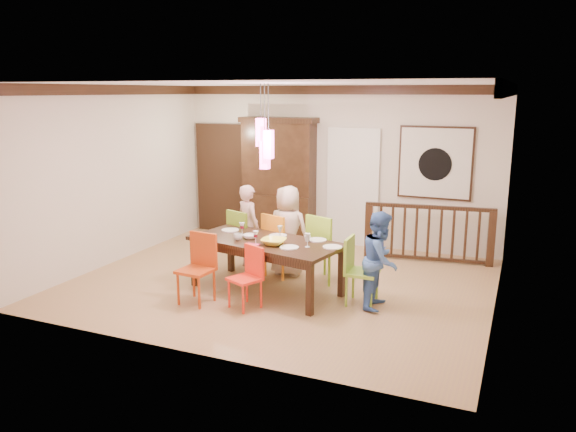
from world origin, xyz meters
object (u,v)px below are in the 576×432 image
at_px(china_hutch, 279,179).
at_px(balustrade, 428,232).
at_px(person_far_mid, 288,231).
at_px(person_end_right, 381,260).
at_px(chair_far_left, 246,235).
at_px(chair_end_right, 362,267).
at_px(dining_table, 266,246).
at_px(person_far_left, 249,227).

distance_m(china_hutch, balustrade, 2.98).
bearing_deg(person_far_mid, person_end_right, 156.60).
xyz_separation_m(balustrade, person_end_right, (-0.24, -2.32, 0.15)).
relative_size(chair_far_left, china_hutch, 0.42).
distance_m(chair_end_right, balustrade, 2.37).
bearing_deg(person_end_right, balustrade, -5.68).
xyz_separation_m(dining_table, chair_end_right, (1.40, 0.04, -0.15)).
xyz_separation_m(chair_end_right, china_hutch, (-2.40, 2.66, 0.65)).
xyz_separation_m(chair_far_left, chair_end_right, (2.11, -0.75, -0.04)).
xyz_separation_m(balustrade, person_far_left, (-2.61, -1.47, 0.18)).
height_order(dining_table, chair_end_right, chair_end_right).
relative_size(dining_table, balustrade, 1.09).
height_order(person_far_mid, person_end_right, person_far_mid).
height_order(chair_far_left, person_far_mid, person_far_mid).
bearing_deg(chair_end_right, china_hutch, 41.25).
bearing_deg(china_hutch, person_end_right, -45.25).
xyz_separation_m(china_hutch, person_far_left, (0.28, -1.81, -0.49)).
height_order(chair_end_right, balustrade, balustrade).
distance_m(dining_table, balustrade, 3.02).
bearing_deg(balustrade, dining_table, -135.92).
distance_m(china_hutch, person_far_left, 1.90).
bearing_deg(person_end_right, dining_table, 91.55).
bearing_deg(chair_far_left, dining_table, 151.59).
relative_size(person_far_left, person_end_right, 1.05).
relative_size(china_hutch, balustrade, 1.10).
bearing_deg(china_hutch, person_far_left, -81.36).
height_order(chair_end_right, person_end_right, person_end_right).
bearing_deg(person_far_left, chair_end_right, -170.51).
bearing_deg(person_far_left, balustrade, -119.32).
height_order(balustrade, person_far_left, person_far_left).
distance_m(dining_table, chair_end_right, 1.41).
bearing_deg(chair_far_left, chair_end_right, 179.84).
bearing_deg(person_far_mid, dining_table, 91.72).
bearing_deg(person_end_right, person_far_left, 70.53).
height_order(dining_table, balustrade, balustrade).
bearing_deg(balustrade, person_far_mid, -147.79).
height_order(person_far_left, person_end_right, person_far_left).
height_order(chair_far_left, china_hutch, china_hutch).
xyz_separation_m(dining_table, balustrade, (1.88, 2.35, -0.17)).
bearing_deg(chair_far_left, person_far_left, -65.68).
xyz_separation_m(china_hutch, person_end_right, (2.64, -2.66, -0.52)).
height_order(chair_end_right, person_far_left, person_far_left).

